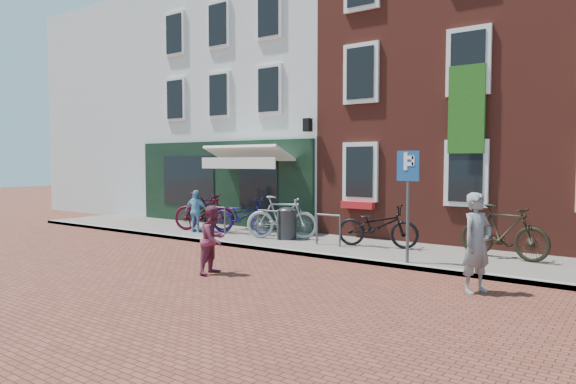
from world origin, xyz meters
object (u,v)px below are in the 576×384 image
Objects in this scene: parking_sign at (408,186)px; bicycle_1 at (204,212)px; boy at (213,240)px; bicycle_0 at (201,213)px; woman at (477,243)px; bicycle_4 at (378,226)px; bicycle_5 at (503,232)px; cafe_person at (196,211)px; bicycle_2 at (243,216)px; litter_bin at (287,221)px; bicycle_3 at (282,217)px.

parking_sign is 1.20× the size of bicycle_1.
boy is 0.67× the size of bicycle_0.
parking_sign is 1.38× the size of woman.
parking_sign is 2.34m from bicycle_4.
boy is at bearing 145.04° from bicycle_5.
bicycle_5 is (3.00, 0.22, 0.06)m from bicycle_4.
bicycle_1 and bicycle_5 have the same top height.
cafe_person reaches higher than boy.
bicycle_2 is (1.70, 0.09, 0.00)m from bicycle_0.
bicycle_2 is 1.00× the size of bicycle_4.
cafe_person is 0.55m from bicycle_0.
bicycle_2 is (-2.86, 4.23, -0.05)m from boy.
bicycle_4 is (6.10, 0.26, 0.00)m from bicycle_0.
litter_bin is 3.41m from bicycle_0.
bicycle_0 is at bearing 99.18° from woman.
bicycle_2 is at bearing 167.26° from parking_sign.
bicycle_5 is at bearing -108.29° from bicycle_1.
bicycle_1 and bicycle_3 have the same top height.
bicycle_1 is 1.00× the size of bicycle_5.
parking_sign is 2.44m from woman.
bicycle_4 is at bearing 5.03° from litter_bin.
boy reaches higher than bicycle_5.
bicycle_3 reaches higher than litter_bin.
parking_sign is 1.20× the size of bicycle_5.
woman is at bearing -36.20° from parking_sign.
bicycle_5 is at bearing 170.16° from cafe_person.
woman is 0.87× the size of bicycle_3.
bicycle_1 is at bearing -105.13° from cafe_person.
bicycle_0 is 1.70m from bicycle_2.
cafe_person reaches higher than bicycle_3.
litter_bin is at bearing 104.17° from bicycle_5.
bicycle_2 reaches higher than litter_bin.
parking_sign is 2.55m from bicycle_5.
cafe_person is at bearing 71.70° from bicycle_3.
boy is at bearing -110.22° from bicycle_0.
woman is (1.84, -1.34, -0.88)m from parking_sign.
bicycle_4 is at bearing -65.50° from bicycle_0.
parking_sign is at bearing -120.85° from bicycle_1.
litter_bin is 6.49m from woman.
bicycle_4 is (-3.26, 2.83, -0.23)m from woman.
bicycle_3 is at bearing -159.64° from litter_bin.
parking_sign is 4.29m from boy.
bicycle_1 is (-0.01, 0.35, -0.05)m from cafe_person.
bicycle_5 is at bearing 47.25° from parking_sign.
cafe_person is 8.88m from bicycle_5.
cafe_person is 0.63× the size of bicycle_2.
bicycle_3 and bicycle_5 have the same top height.
bicycle_1 is 0.97× the size of bicycle_2.
bicycle_4 is at bearing 103.79° from bicycle_5.
litter_bin is 0.48× the size of bicycle_3.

